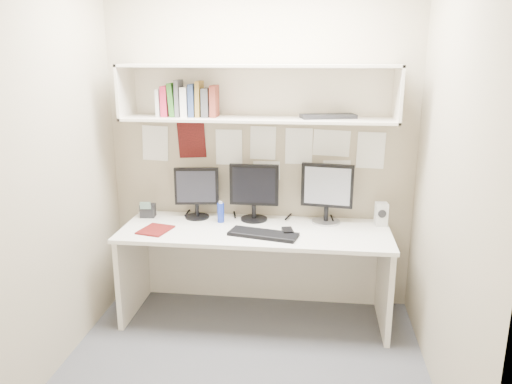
# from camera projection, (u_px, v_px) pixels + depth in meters

# --- Properties ---
(floor) EXTENTS (2.40, 2.00, 0.01)m
(floor) POSITION_uv_depth(u_px,v_px,m) (243.00, 366.00, 3.29)
(floor) COLOR #46464B
(floor) RESTS_ON ground
(wall_back) EXTENTS (2.40, 0.02, 2.60)m
(wall_back) POSITION_uv_depth(u_px,v_px,m) (261.00, 145.00, 3.91)
(wall_back) COLOR tan
(wall_back) RESTS_ON ground
(wall_front) EXTENTS (2.40, 0.02, 2.60)m
(wall_front) POSITION_uv_depth(u_px,v_px,m) (205.00, 231.00, 1.99)
(wall_front) COLOR tan
(wall_front) RESTS_ON ground
(wall_left) EXTENTS (0.02, 2.00, 2.60)m
(wall_left) POSITION_uv_depth(u_px,v_px,m) (50.00, 169.00, 3.09)
(wall_left) COLOR tan
(wall_left) RESTS_ON ground
(wall_right) EXTENTS (0.02, 2.00, 2.60)m
(wall_right) POSITION_uv_depth(u_px,v_px,m) (452.00, 180.00, 2.81)
(wall_right) COLOR tan
(wall_right) RESTS_ON ground
(desk) EXTENTS (2.00, 0.70, 0.73)m
(desk) POSITION_uv_depth(u_px,v_px,m) (255.00, 274.00, 3.82)
(desk) COLOR white
(desk) RESTS_ON floor
(overhead_hutch) EXTENTS (2.00, 0.38, 0.40)m
(overhead_hutch) POSITION_uv_depth(u_px,v_px,m) (259.00, 92.00, 3.66)
(overhead_hutch) COLOR silver
(overhead_hutch) RESTS_ON wall_back
(pinned_papers) EXTENTS (1.92, 0.01, 0.48)m
(pinned_papers) POSITION_uv_depth(u_px,v_px,m) (260.00, 152.00, 3.91)
(pinned_papers) COLOR white
(pinned_papers) RESTS_ON wall_back
(monitor_left) EXTENTS (0.35, 0.19, 0.40)m
(monitor_left) POSITION_uv_depth(u_px,v_px,m) (197.00, 190.00, 3.93)
(monitor_left) COLOR black
(monitor_left) RESTS_ON desk
(monitor_center) EXTENTS (0.38, 0.21, 0.44)m
(monitor_center) POSITION_uv_depth(u_px,v_px,m) (254.00, 190.00, 3.87)
(monitor_center) COLOR black
(monitor_center) RESTS_ON desk
(monitor_right) EXTENTS (0.40, 0.22, 0.46)m
(monitor_right) POSITION_uv_depth(u_px,v_px,m) (327.00, 191.00, 3.80)
(monitor_right) COLOR #A5A5AA
(monitor_right) RESTS_ON desk
(keyboard) EXTENTS (0.52, 0.28, 0.02)m
(keyboard) POSITION_uv_depth(u_px,v_px,m) (263.00, 234.00, 3.57)
(keyboard) COLOR black
(keyboard) RESTS_ON desk
(mouse) EXTENTS (0.10, 0.13, 0.04)m
(mouse) POSITION_uv_depth(u_px,v_px,m) (288.00, 231.00, 3.61)
(mouse) COLOR black
(mouse) RESTS_ON desk
(speaker) EXTENTS (0.10, 0.10, 0.18)m
(speaker) POSITION_uv_depth(u_px,v_px,m) (381.00, 214.00, 3.78)
(speaker) COLOR beige
(speaker) RESTS_ON desk
(blue_bottle) EXTENTS (0.05, 0.05, 0.17)m
(blue_bottle) POSITION_uv_depth(u_px,v_px,m) (221.00, 212.00, 3.85)
(blue_bottle) COLOR #162C9A
(blue_bottle) RESTS_ON desk
(maroon_notebook) EXTENTS (0.25, 0.28, 0.01)m
(maroon_notebook) POSITION_uv_depth(u_px,v_px,m) (155.00, 230.00, 3.68)
(maroon_notebook) COLOR #570F0F
(maroon_notebook) RESTS_ON desk
(desk_phone) EXTENTS (0.12, 0.11, 0.14)m
(desk_phone) POSITION_uv_depth(u_px,v_px,m) (148.00, 210.00, 3.99)
(desk_phone) COLOR black
(desk_phone) RESTS_ON desk
(book_stack) EXTENTS (0.45, 0.16, 0.27)m
(book_stack) POSITION_uv_depth(u_px,v_px,m) (188.00, 101.00, 3.70)
(book_stack) COLOR beige
(book_stack) RESTS_ON overhead_hutch
(hutch_tray) EXTENTS (0.42, 0.25, 0.03)m
(hutch_tray) POSITION_uv_depth(u_px,v_px,m) (328.00, 116.00, 3.62)
(hutch_tray) COLOR black
(hutch_tray) RESTS_ON overhead_hutch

